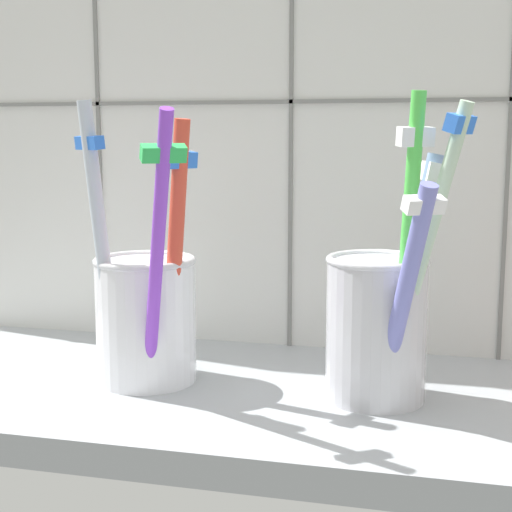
# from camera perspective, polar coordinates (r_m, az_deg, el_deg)

# --- Properties ---
(counter_slab) EXTENTS (0.64, 0.22, 0.02)m
(counter_slab) POSITION_cam_1_polar(r_m,az_deg,el_deg) (0.52, 0.06, -10.90)
(counter_slab) COLOR #9EA3A8
(counter_slab) RESTS_ON ground
(tile_wall_back) EXTENTS (0.64, 0.02, 0.45)m
(tile_wall_back) POSITION_cam_1_polar(r_m,az_deg,el_deg) (0.61, 2.85, 12.63)
(tile_wall_back) COLOR silver
(tile_wall_back) RESTS_ON ground
(toothbrush_cup_left) EXTENTS (0.09, 0.11, 0.19)m
(toothbrush_cup_left) POSITION_cam_1_polar(r_m,az_deg,el_deg) (0.52, -8.29, -4.02)
(toothbrush_cup_left) COLOR white
(toothbrush_cup_left) RESTS_ON counter_slab
(toothbrush_cup_right) EXTENTS (0.09, 0.09, 0.19)m
(toothbrush_cup_right) POSITION_cam_1_polar(r_m,az_deg,el_deg) (0.48, 9.30, -4.55)
(toothbrush_cup_right) COLOR silver
(toothbrush_cup_right) RESTS_ON counter_slab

